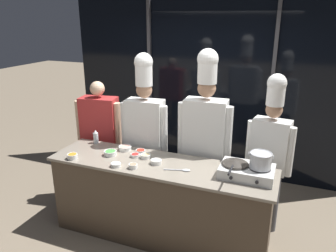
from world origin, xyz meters
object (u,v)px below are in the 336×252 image
at_px(chef_sous, 205,128).
at_px(prep_bowl_mushrooms, 133,166).
at_px(serving_spoon_slotted, 183,170).
at_px(squeeze_bottle_clear, 96,137).
at_px(prep_bowl_shrimp, 125,148).
at_px(prep_bowl_scallions, 111,153).
at_px(portable_stove, 247,171).
at_px(stock_pot, 261,160).
at_px(prep_bowl_chili_flakes, 140,151).
at_px(prep_bowl_bell_pepper, 135,155).
at_px(prep_bowl_carrots, 72,156).
at_px(chef_head, 145,125).
at_px(prep_bowl_chicken, 156,161).
at_px(frying_pan, 235,162).
at_px(person_guest, 100,130).
at_px(prep_bowl_ginger, 146,156).
at_px(chef_line, 270,144).
at_px(prep_bowl_garlic, 116,164).

bearing_deg(chef_sous, prep_bowl_mushrooms, 48.53).
relative_size(prep_bowl_mushrooms, serving_spoon_slotted, 0.34).
height_order(squeeze_bottle_clear, prep_bowl_shrimp, squeeze_bottle_clear).
xyz_separation_m(prep_bowl_mushrooms, prep_bowl_scallions, (-0.40, 0.21, 0.00)).
xyz_separation_m(portable_stove, prep_bowl_shrimp, (-1.45, 0.15, -0.03)).
height_order(stock_pot, prep_bowl_chili_flakes, stock_pot).
bearing_deg(prep_bowl_chili_flakes, prep_bowl_bell_pepper, -94.63).
xyz_separation_m(prep_bowl_chili_flakes, chef_sous, (0.68, 0.32, 0.27)).
distance_m(prep_bowl_shrimp, prep_bowl_carrots, 0.61).
bearing_deg(chef_sous, prep_bowl_shrimp, 16.28).
height_order(stock_pot, chef_head, chef_head).
height_order(portable_stove, prep_bowl_chicken, portable_stove).
height_order(squeeze_bottle_clear, chef_sous, chef_sous).
bearing_deg(squeeze_bottle_clear, chef_sous, 10.12).
bearing_deg(frying_pan, prep_bowl_scallions, -178.51).
bearing_deg(person_guest, prep_bowl_ginger, 143.58).
height_order(prep_bowl_chili_flakes, person_guest, person_guest).
bearing_deg(chef_head, prep_bowl_carrots, 49.43).
bearing_deg(prep_bowl_shrimp, stock_pot, -5.57).
bearing_deg(prep_bowl_bell_pepper, prep_bowl_carrots, -153.76).
height_order(squeeze_bottle_clear, prep_bowl_ginger, squeeze_bottle_clear).
xyz_separation_m(prep_bowl_bell_pepper, prep_bowl_mushrooms, (0.12, -0.27, 0.01)).
relative_size(prep_bowl_shrimp, person_guest, 0.09).
height_order(portable_stove, prep_bowl_shrimp, portable_stove).
relative_size(frying_pan, chef_head, 0.23).
relative_size(prep_bowl_scallions, person_guest, 0.09).
relative_size(prep_bowl_bell_pepper, chef_line, 0.06).
bearing_deg(person_guest, portable_stove, 157.12).
distance_m(squeeze_bottle_clear, prep_bowl_ginger, 0.80).
xyz_separation_m(prep_bowl_chili_flakes, serving_spoon_slotted, (0.61, -0.25, -0.02)).
relative_size(prep_bowl_shrimp, chef_line, 0.08).
height_order(squeeze_bottle_clear, prep_bowl_garlic, squeeze_bottle_clear).
xyz_separation_m(portable_stove, chef_sous, (-0.56, 0.46, 0.23)).
xyz_separation_m(prep_bowl_chili_flakes, chef_line, (1.40, 0.42, 0.14)).
bearing_deg(prep_bowl_chili_flakes, prep_bowl_ginger, -42.90).
bearing_deg(chef_head, portable_stove, 157.29).
distance_m(squeeze_bottle_clear, prep_bowl_mushrooms, 0.90).
xyz_separation_m(prep_bowl_chili_flakes, prep_bowl_garlic, (-0.08, -0.42, 0.00)).
distance_m(frying_pan, prep_bowl_shrimp, 1.34).
bearing_deg(prep_bowl_chicken, prep_bowl_scallions, 177.99).
bearing_deg(prep_bowl_ginger, chef_sous, 37.03).
distance_m(prep_bowl_chili_flakes, chef_sous, 0.79).
height_order(frying_pan, stock_pot, stock_pot).
xyz_separation_m(prep_bowl_carrots, chef_sous, (1.31, 0.74, 0.25)).
xyz_separation_m(squeeze_bottle_clear, prep_bowl_bell_pepper, (0.65, -0.20, -0.06)).
relative_size(portable_stove, chef_sous, 0.25).
height_order(frying_pan, serving_spoon_slotted, frying_pan).
xyz_separation_m(prep_bowl_shrimp, person_guest, (-0.55, 0.33, 0.04)).
relative_size(frying_pan, prep_bowl_mushrooms, 4.95).
distance_m(prep_bowl_ginger, prep_bowl_chicken, 0.19).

